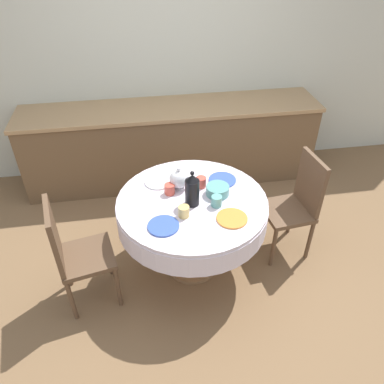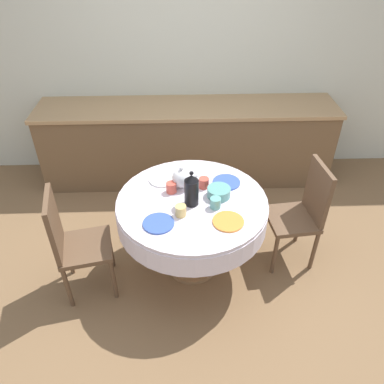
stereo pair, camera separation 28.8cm
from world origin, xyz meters
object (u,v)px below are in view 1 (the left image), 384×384
chair_left (296,202)px  coffee_carafe (192,190)px  chair_right (74,251)px  teapot (179,179)px

chair_left → coffee_carafe: coffee_carafe is taller
chair_left → chair_right: bearing=92.7°
chair_left → teapot: bearing=79.6°
teapot → coffee_carafe: bearing=-71.7°
teapot → chair_right: bearing=-156.3°
chair_right → teapot: chair_right is taller
chair_left → teapot: chair_left is taller
chair_left → teapot: (-1.02, 0.07, 0.31)m
chair_right → teapot: 0.98m
chair_left → coffee_carafe: bearing=92.4°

